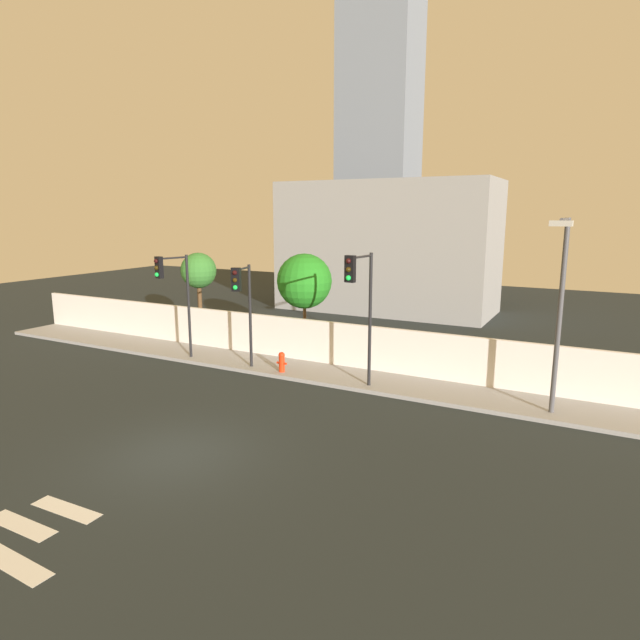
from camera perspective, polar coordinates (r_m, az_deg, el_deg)
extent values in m
plane|color=#222828|center=(15.46, -14.99, -13.62)|extent=(80.00, 80.00, 0.00)
cube|color=gray|center=(21.71, -0.09, -5.69)|extent=(36.00, 2.40, 0.15)
cube|color=white|center=(22.56, 1.46, -2.48)|extent=(36.00, 0.18, 1.80)
cube|color=silver|center=(12.32, -29.69, -21.65)|extent=(1.82, 0.52, 0.01)
cube|color=silver|center=(13.53, -29.19, -18.52)|extent=(1.80, 0.45, 0.01)
cube|color=silver|center=(13.71, -25.39, -17.73)|extent=(1.81, 0.49, 0.01)
cylinder|color=black|center=(24.11, -13.80, 1.40)|extent=(0.12, 0.12, 4.52)
cylinder|color=black|center=(23.48, -15.40, 6.39)|extent=(0.41, 1.31, 0.08)
cube|color=black|center=(23.17, -16.75, 5.38)|extent=(0.38, 0.28, 0.90)
sphere|color=black|center=(23.08, -17.04, 6.02)|extent=(0.18, 0.18, 0.18)
sphere|color=#33260A|center=(23.11, -17.00, 5.33)|extent=(0.18, 0.18, 0.18)
sphere|color=#19F24C|center=(23.13, -16.96, 4.64)|extent=(0.18, 0.18, 0.18)
cylinder|color=black|center=(19.51, 5.34, -0.04)|extent=(0.12, 0.12, 4.90)
cylinder|color=black|center=(18.52, 4.39, 6.72)|extent=(0.20, 1.51, 0.08)
cube|color=black|center=(17.89, 3.23, 5.45)|extent=(0.35, 0.23, 0.90)
sphere|color=black|center=(17.76, 3.05, 6.29)|extent=(0.18, 0.18, 0.18)
sphere|color=#33260A|center=(17.79, 3.04, 5.39)|extent=(0.18, 0.18, 0.18)
sphere|color=#19F24C|center=(17.82, 3.03, 4.49)|extent=(0.18, 0.18, 0.18)
cylinder|color=black|center=(22.11, -7.44, 0.39)|extent=(0.12, 0.12, 4.25)
cylinder|color=black|center=(21.22, -8.24, 5.44)|extent=(0.39, 1.31, 0.08)
cube|color=black|center=(20.65, -8.91, 4.28)|extent=(0.38, 0.27, 0.90)
sphere|color=black|center=(20.51, -9.07, 4.99)|extent=(0.18, 0.18, 0.18)
sphere|color=#33260A|center=(20.54, -9.04, 4.21)|extent=(0.18, 0.18, 0.18)
sphere|color=#19F24C|center=(20.57, -9.02, 3.44)|extent=(0.18, 0.18, 0.18)
cylinder|color=#4C4C51|center=(18.18, 24.12, 0.17)|extent=(0.16, 0.16, 6.14)
cylinder|color=#4C4C51|center=(17.17, 24.62, 9.70)|extent=(0.18, 1.46, 0.10)
cube|color=beige|center=(16.45, 24.28, 9.35)|extent=(0.61, 0.27, 0.16)
cylinder|color=red|center=(21.63, -4.09, -4.68)|extent=(0.24, 0.24, 0.65)
sphere|color=red|center=(21.53, -4.11, -3.75)|extent=(0.26, 0.26, 0.26)
cylinder|color=red|center=(21.71, -4.48, -4.54)|extent=(0.10, 0.09, 0.09)
cylinder|color=red|center=(21.54, -3.71, -4.66)|extent=(0.10, 0.09, 0.09)
cylinder|color=brown|center=(28.43, -12.63, 1.10)|extent=(0.22, 0.22, 3.06)
sphere|color=#35772D|center=(28.15, -12.80, 5.17)|extent=(1.81, 1.81, 1.81)
cylinder|color=brown|center=(24.91, -1.65, -0.48)|extent=(0.15, 0.15, 2.68)
sphere|color=#237F1E|center=(24.58, -1.67, 4.16)|extent=(2.52, 2.52, 2.52)
cube|color=gray|center=(36.05, 7.14, 7.72)|extent=(13.93, 6.00, 8.47)
cube|color=slate|center=(50.00, 6.36, 21.52)|extent=(6.34, 5.00, 30.74)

